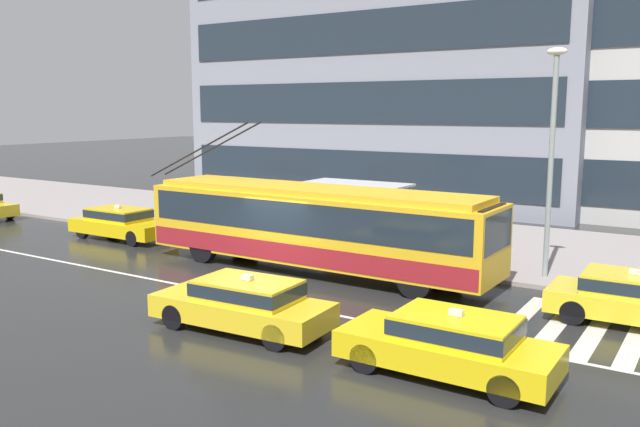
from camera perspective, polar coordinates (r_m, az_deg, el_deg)
ground_plane at (r=20.22m, az=-5.93°, el=-6.17°), size 160.00×160.00×0.00m
sidewalk_slab at (r=27.73m, az=5.80°, el=-1.84°), size 80.00×10.00×0.14m
crosswalk_stripe_edge_near at (r=17.68m, az=17.01°, el=-8.76°), size 0.44×4.40×0.01m
crosswalk_stripe_inner_a at (r=17.49m, az=19.89°, el=-9.11°), size 0.44×4.40×0.01m
crosswalk_stripe_center at (r=17.34m, az=22.83°, el=-9.45°), size 0.44×4.40×0.01m
crosswalk_stripe_inner_b at (r=17.23m, az=25.81°, el=-9.77°), size 0.44×4.40×0.01m
lane_centre_line at (r=19.33m, az=-8.15°, el=-6.92°), size 72.00×0.14×0.01m
trolleybus at (r=21.48m, az=-0.46°, el=-0.99°), size 13.42×2.76×4.88m
taxi_ahead_of_bus at (r=18.10m, az=25.95°, el=-6.58°), size 4.33×1.90×1.39m
taxi_oncoming_near at (r=16.02m, az=-6.64°, el=-7.67°), size 4.54×1.97×1.39m
taxi_queued_behind_bus at (r=28.19m, az=-16.97°, el=-0.71°), size 4.60×1.79×1.39m
taxi_oncoming_far at (r=13.57m, az=11.26°, el=-10.91°), size 4.34×1.80×1.39m
bus_shelter at (r=24.20m, az=3.49°, el=1.31°), size 3.89×1.78×2.50m
pedestrian_at_shelter at (r=23.94m, az=9.04°, el=0.39°), size 1.29×1.29×1.97m
pedestrian_approaching_curb at (r=23.49m, az=11.68°, el=0.06°), size 1.26×1.26×1.93m
street_lamp at (r=21.07m, az=19.54°, el=5.67°), size 0.60×0.32×6.97m
office_tower_corner_left at (r=42.56m, az=8.27°, el=14.45°), size 23.49×15.80×18.69m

